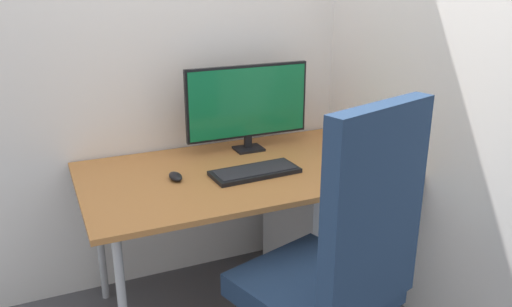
% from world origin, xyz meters
% --- Properties ---
extents(ground_plane, '(8.00, 8.00, 0.00)m').
position_xyz_m(ground_plane, '(0.00, 0.00, 0.00)').
color(ground_plane, '#4C4C51').
extents(wall_back, '(2.91, 0.04, 2.80)m').
position_xyz_m(wall_back, '(0.00, 0.45, 1.40)').
color(wall_back, white).
rests_on(wall_back, ground_plane).
extents(wall_side_right, '(0.04, 2.31, 2.80)m').
position_xyz_m(wall_side_right, '(0.75, -0.21, 1.40)').
color(wall_side_right, white).
rests_on(wall_side_right, ground_plane).
extents(desk, '(1.44, 0.84, 0.72)m').
position_xyz_m(desk, '(0.00, 0.00, 0.67)').
color(desk, '#B27038').
rests_on(desk, ground_plane).
extents(office_chair, '(0.63, 0.66, 1.21)m').
position_xyz_m(office_chair, '(0.09, -0.72, 0.61)').
color(office_chair, black).
rests_on(office_chair, ground_plane).
extents(filing_cabinet, '(0.38, 0.55, 0.61)m').
position_xyz_m(filing_cabinet, '(0.44, 0.02, 0.31)').
color(filing_cabinet, silver).
rests_on(filing_cabinet, ground_plane).
extents(monitor, '(0.64, 0.11, 0.43)m').
position_xyz_m(monitor, '(0.15, 0.25, 0.96)').
color(monitor, black).
rests_on(monitor, desk).
extents(keyboard, '(0.41, 0.19, 0.02)m').
position_xyz_m(keyboard, '(0.04, -0.08, 0.73)').
color(keyboard, black).
rests_on(keyboard, desk).
extents(mouse, '(0.06, 0.10, 0.03)m').
position_xyz_m(mouse, '(-0.31, -0.00, 0.73)').
color(mouse, black).
rests_on(mouse, desk).
extents(pen_holder, '(0.09, 0.09, 0.17)m').
position_xyz_m(pen_holder, '(0.59, 0.01, 0.77)').
color(pen_holder, silver).
rests_on(pen_holder, desk).
extents(notebook, '(0.16, 0.19, 0.01)m').
position_xyz_m(notebook, '(0.51, -0.21, 0.73)').
color(notebook, black).
rests_on(notebook, desk).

